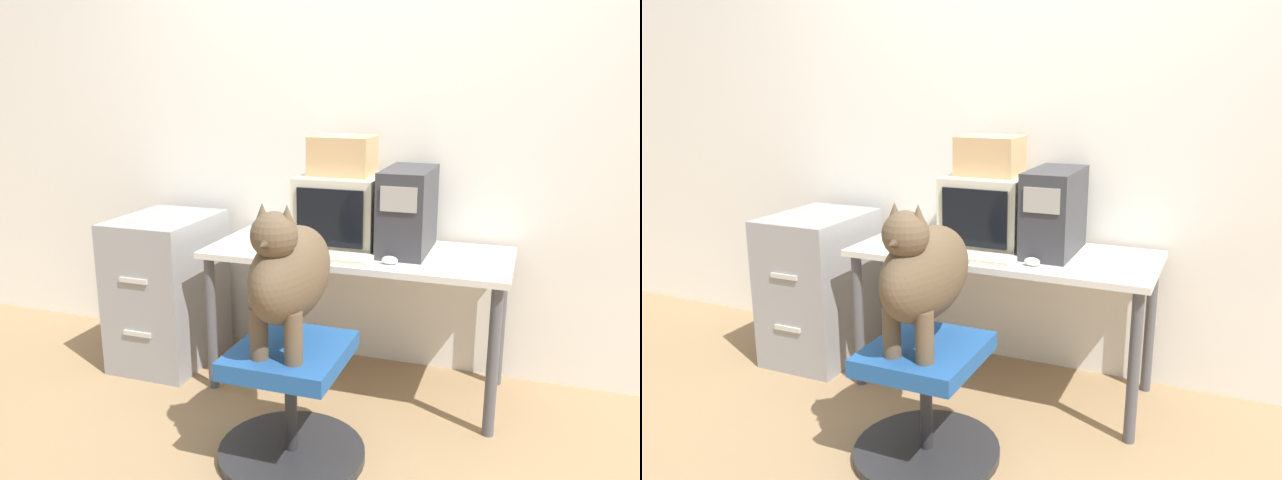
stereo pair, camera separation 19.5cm
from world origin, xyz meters
TOP-DOWN VIEW (x-y plane):
  - ground_plane at (0.00, 0.00)m, footprint 12.00×12.00m
  - wall_back at (0.00, 0.67)m, footprint 8.00×0.05m
  - desk at (0.00, 0.30)m, footprint 1.43×0.60m
  - crt_monitor at (-0.10, 0.38)m, footprint 0.39×0.40m
  - pc_tower at (0.22, 0.36)m, footprint 0.21×0.43m
  - keyboard at (-0.11, 0.10)m, footprint 0.46×0.14m
  - computer_mouse at (0.20, 0.11)m, footprint 0.07×0.04m
  - office_chair at (-0.07, -0.38)m, footprint 0.60×0.60m
  - dog at (-0.07, -0.39)m, footprint 0.25×0.57m
  - filing_cabinet at (-1.05, 0.27)m, footprint 0.45×0.59m
  - cardboard_box at (-0.10, 0.38)m, footprint 0.29×0.24m

SIDE VIEW (x-z plane):
  - ground_plane at x=0.00m, z-range 0.00..0.00m
  - office_chair at x=-0.07m, z-range -0.01..0.48m
  - filing_cabinet at x=-1.05m, z-range 0.00..0.80m
  - desk at x=0.00m, z-range 0.26..0.97m
  - keyboard at x=-0.11m, z-range 0.71..0.73m
  - computer_mouse at x=0.20m, z-range 0.71..0.74m
  - dog at x=-0.07m, z-range 0.50..1.08m
  - crt_monitor at x=-0.10m, z-range 0.71..1.05m
  - pc_tower at x=0.22m, z-range 0.71..1.10m
  - cardboard_box at x=-0.10m, z-range 1.05..1.24m
  - wall_back at x=0.00m, z-range 0.00..2.60m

